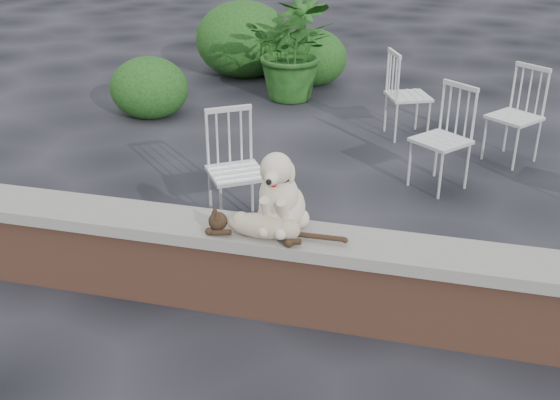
% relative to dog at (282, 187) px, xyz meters
% --- Properties ---
extents(ground, '(60.00, 60.00, 0.00)m').
position_rel_dog_xyz_m(ground, '(0.67, -0.06, -0.86)').
color(ground, black).
rests_on(ground, ground).
extents(brick_wall, '(6.00, 0.30, 0.50)m').
position_rel_dog_xyz_m(brick_wall, '(0.67, -0.06, -0.61)').
color(brick_wall, brown).
rests_on(brick_wall, ground).
extents(capstone, '(6.20, 0.40, 0.08)m').
position_rel_dog_xyz_m(capstone, '(0.67, -0.06, -0.32)').
color(capstone, slate).
rests_on(capstone, brick_wall).
extents(dog, '(0.38, 0.49, 0.55)m').
position_rel_dog_xyz_m(dog, '(0.00, 0.00, 0.00)').
color(dog, beige).
rests_on(dog, capstone).
extents(cat, '(1.03, 0.28, 0.17)m').
position_rel_dog_xyz_m(cat, '(-0.08, -0.15, -0.19)').
color(cat, tan).
rests_on(cat, capstone).
extents(chair_a, '(0.78, 0.78, 0.94)m').
position_rel_dog_xyz_m(chair_a, '(-0.64, 1.04, -0.39)').
color(chair_a, silver).
rests_on(chair_a, ground).
extents(chair_d, '(0.79, 0.79, 0.94)m').
position_rel_dog_xyz_m(chair_d, '(1.56, 3.03, -0.39)').
color(chair_d, silver).
rests_on(chair_d, ground).
extents(chair_e, '(0.74, 0.74, 0.94)m').
position_rel_dog_xyz_m(chair_e, '(0.50, 3.49, -0.39)').
color(chair_e, silver).
rests_on(chair_e, ground).
extents(chair_b, '(0.79, 0.79, 0.94)m').
position_rel_dog_xyz_m(chair_b, '(0.90, 2.19, -0.39)').
color(chair_b, silver).
rests_on(chair_b, ground).
extents(potted_plant_a, '(1.19, 1.04, 1.28)m').
position_rel_dog_xyz_m(potted_plant_a, '(-1.01, 4.54, -0.22)').
color(potted_plant_a, '#113D12').
rests_on(potted_plant_a, ground).
extents(potted_plant_b, '(0.86, 0.86, 1.17)m').
position_rel_dog_xyz_m(potted_plant_b, '(-1.09, 5.21, -0.27)').
color(potted_plant_b, '#113D12').
rests_on(potted_plant_b, ground).
extents(shrubbery, '(2.50, 3.15, 1.09)m').
position_rel_dog_xyz_m(shrubbery, '(-1.86, 5.12, -0.43)').
color(shrubbery, '#113D12').
rests_on(shrubbery, ground).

